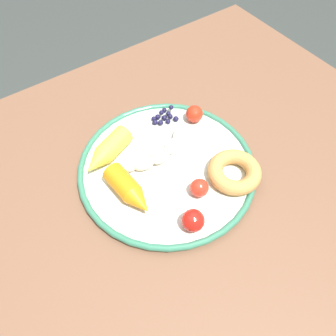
% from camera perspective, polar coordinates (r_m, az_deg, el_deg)
% --- Properties ---
extents(ground_plane, '(6.00, 6.00, 0.00)m').
position_cam_1_polar(ground_plane, '(1.34, -0.96, -19.73)').
color(ground_plane, '#323836').
extents(dining_table, '(1.10, 0.77, 0.75)m').
position_cam_1_polar(dining_table, '(0.73, -1.66, -5.65)').
color(dining_table, brown).
rests_on(dining_table, ground_plane).
extents(plate, '(0.34, 0.34, 0.02)m').
position_cam_1_polar(plate, '(0.65, 0.00, -0.15)').
color(plate, silver).
rests_on(plate, dining_table).
extents(banana, '(0.17, 0.07, 0.03)m').
position_cam_1_polar(banana, '(0.65, -1.90, 2.40)').
color(banana, beige).
rests_on(banana, plate).
extents(carrot_orange, '(0.05, 0.11, 0.04)m').
position_cam_1_polar(carrot_orange, '(0.60, -6.60, -3.86)').
color(carrot_orange, orange).
rests_on(carrot_orange, plate).
extents(carrot_yellow, '(0.12, 0.08, 0.04)m').
position_cam_1_polar(carrot_yellow, '(0.65, -10.37, 2.76)').
color(carrot_yellow, yellow).
rests_on(carrot_yellow, plate).
extents(donut, '(0.14, 0.14, 0.03)m').
position_cam_1_polar(donut, '(0.63, 11.25, -0.65)').
color(donut, '#C38A48').
rests_on(donut, plate).
extents(blueberry_pile, '(0.06, 0.05, 0.02)m').
position_cam_1_polar(blueberry_pile, '(0.72, -0.66, 8.69)').
color(blueberry_pile, '#191638').
rests_on(blueberry_pile, plate).
extents(tomato_near, '(0.04, 0.04, 0.04)m').
position_cam_1_polar(tomato_near, '(0.57, 4.29, -8.92)').
color(tomato_near, red).
rests_on(tomato_near, plate).
extents(tomato_mid, '(0.03, 0.03, 0.03)m').
position_cam_1_polar(tomato_mid, '(0.60, 5.36, -3.39)').
color(tomato_mid, red).
rests_on(tomato_mid, plate).
extents(tomato_far, '(0.04, 0.04, 0.04)m').
position_cam_1_polar(tomato_far, '(0.72, 4.52, 9.18)').
color(tomato_far, red).
rests_on(tomato_far, plate).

